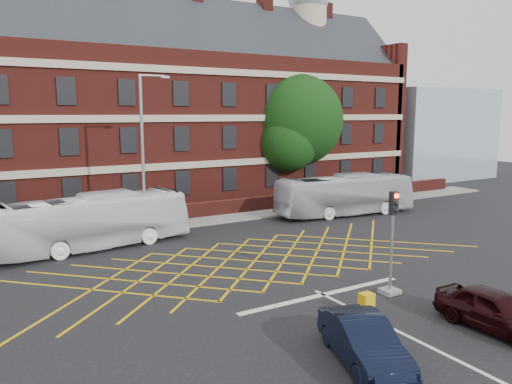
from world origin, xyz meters
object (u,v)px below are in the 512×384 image
deciduous_tree (297,126)px  street_lamp (145,182)px  bus_right (345,195)px  car_navy (363,341)px  car_maroon (496,310)px  utility_cabinet (366,304)px  traffic_light_near (391,252)px  bus_left (92,222)px

deciduous_tree → street_lamp: deciduous_tree is taller
street_lamp → bus_right: bearing=-4.0°
deciduous_tree → car_navy: bearing=-121.7°
deciduous_tree → street_lamp: size_ratio=1.12×
car_navy → car_maroon: car_maroon is taller
car_maroon → deciduous_tree: deciduous_tree is taller
bus_right → utility_cabinet: size_ratio=12.75×
bus_right → traffic_light_near: 16.24m
bus_right → utility_cabinet: bus_right is taller
bus_right → car_maroon: bearing=160.9°
car_navy → bus_right: bearing=69.7°
deciduous_tree → utility_cabinet: deciduous_tree is taller
bus_right → utility_cabinet: (-11.56, -14.53, -1.06)m
deciduous_tree → traffic_light_near: (-10.55, -21.42, -4.47)m
traffic_light_near → utility_cabinet: traffic_light_near is taller
car_navy → utility_cabinet: 3.70m
utility_cabinet → deciduous_tree: bearing=60.2°
bus_left → deciduous_tree: deciduous_tree is taller
street_lamp → bus_left: bearing=-163.6°
bus_left → bus_right: bearing=-97.3°
car_navy → deciduous_tree: size_ratio=0.39×
bus_right → street_lamp: size_ratio=1.11×
car_navy → traffic_light_near: traffic_light_near is taller
deciduous_tree → bus_right: bearing=-99.7°
car_maroon → deciduous_tree: 28.24m
street_lamp → car_maroon: bearing=-72.4°
street_lamp → deciduous_tree: bearing=23.6°
bus_right → street_lamp: (-14.65, 1.04, 1.87)m
bus_right → car_maroon: size_ratio=2.53×
car_navy → utility_cabinet: size_ratio=5.07×
car_navy → street_lamp: street_lamp is taller
car_navy → utility_cabinet: (2.60, 2.62, -0.28)m
deciduous_tree → utility_cabinet: bearing=-119.8°
car_maroon → bus_right: bearing=63.3°
traffic_light_near → street_lamp: street_lamp is taller
bus_right → car_navy: bus_right is taller
car_maroon → traffic_light_near: 4.53m
car_maroon → car_navy: bearing=172.9°
street_lamp → utility_cabinet: size_ratio=11.49×
street_lamp → utility_cabinet: (3.09, -15.57, -2.93)m
deciduous_tree → street_lamp: bearing=-156.4°
traffic_light_near → utility_cabinet: (-2.38, -1.14, -1.35)m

